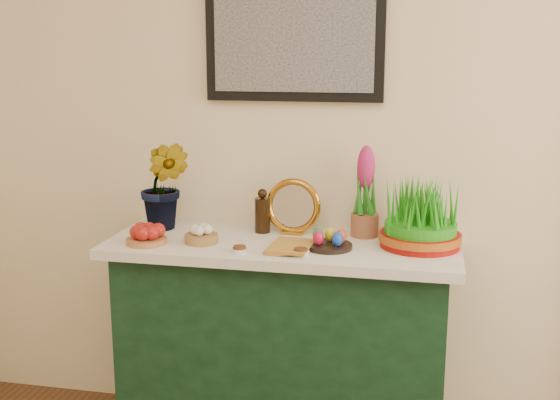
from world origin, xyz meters
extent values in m
cube|color=beige|center=(0.00, 2.25, 1.35)|extent=(4.00, 0.04, 2.70)
cube|color=black|center=(-0.43, 2.23, 1.70)|extent=(0.74, 0.03, 0.54)
cube|color=#A5A5A5|center=(-0.43, 2.21, 1.70)|extent=(0.66, 0.01, 0.46)
cube|color=#163D22|center=(-0.43, 2.00, 0.42)|extent=(1.30, 0.45, 0.85)
cube|color=white|center=(-0.43, 2.00, 0.87)|extent=(1.40, 0.55, 0.04)
imported|color=#257A1D|center=(-0.96, 2.09, 1.14)|extent=(0.25, 0.22, 0.50)
cylinder|color=#AF6B3C|center=(-0.95, 1.86, 0.90)|extent=(0.19, 0.19, 0.02)
cylinder|color=#A97644|center=(-0.74, 1.92, 0.91)|extent=(0.17, 0.17, 0.04)
cylinder|color=black|center=(-0.54, 2.12, 0.96)|extent=(0.06, 0.06, 0.15)
sphere|color=black|center=(-0.54, 2.12, 1.06)|extent=(0.04, 0.04, 0.04)
cube|color=#B67A20|center=(-0.41, 2.12, 0.90)|extent=(0.09, 0.05, 0.01)
torus|color=#B67A20|center=(-0.41, 2.14, 1.01)|extent=(0.23, 0.06, 0.23)
cylinder|color=silver|center=(-0.41, 2.13, 1.01)|extent=(0.18, 0.03, 0.18)
imported|color=#BD842D|center=(-0.46, 1.90, 0.90)|extent=(0.16, 0.22, 0.03)
cylinder|color=silver|center=(-0.56, 1.82, 0.90)|extent=(0.06, 0.06, 0.02)
cylinder|color=#592D14|center=(-0.56, 1.82, 0.91)|extent=(0.05, 0.05, 0.01)
cylinder|color=silver|center=(-0.33, 1.83, 0.90)|extent=(0.06, 0.06, 0.02)
cylinder|color=#592D14|center=(-0.33, 1.83, 0.91)|extent=(0.05, 0.05, 0.01)
cylinder|color=black|center=(-0.24, 1.94, 0.90)|extent=(0.19, 0.19, 0.02)
ellipsoid|color=#C2133B|center=(-0.27, 1.92, 0.94)|extent=(0.04, 0.04, 0.06)
ellipsoid|color=#1A46B6|center=(-0.20, 1.92, 0.94)|extent=(0.04, 0.04, 0.06)
ellipsoid|color=yellow|center=(-0.24, 1.98, 0.94)|extent=(0.04, 0.04, 0.06)
ellipsoid|color=#18893F|center=(-0.28, 1.96, 0.94)|extent=(0.04, 0.04, 0.06)
ellipsoid|color=#D04218|center=(-0.19, 1.96, 0.94)|extent=(0.04, 0.04, 0.06)
cylinder|color=#965638|center=(-0.12, 2.15, 0.94)|extent=(0.11, 0.11, 0.09)
ellipsoid|color=#D52A84|center=(-0.12, 2.15, 1.18)|extent=(0.07, 0.07, 0.18)
cylinder|color=#930C07|center=(0.11, 2.04, 0.92)|extent=(0.31, 0.31, 0.06)
cylinder|color=#A12110|center=(0.11, 2.04, 0.93)|extent=(0.32, 0.32, 0.03)
camera|label=1|loc=(0.12, -0.64, 1.65)|focal=45.00mm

